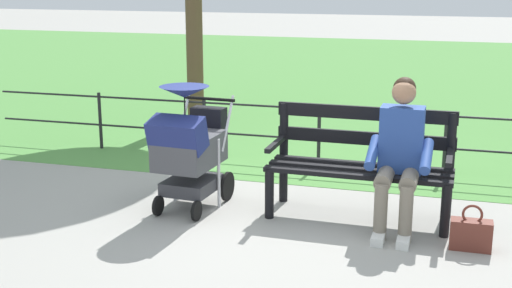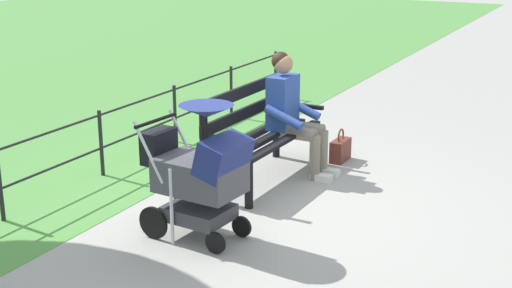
# 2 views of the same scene
# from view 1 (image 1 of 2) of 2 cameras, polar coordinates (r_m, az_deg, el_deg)

# --- Properties ---
(ground_plane) EXTENTS (60.00, 60.00, 0.00)m
(ground_plane) POSITION_cam_1_polar(r_m,az_deg,el_deg) (6.23, 2.36, -5.69)
(ground_plane) COLOR #9E9B93
(grass_lawn) EXTENTS (40.00, 16.00, 0.01)m
(grass_lawn) POSITION_cam_1_polar(r_m,az_deg,el_deg) (14.71, 10.77, 5.67)
(grass_lawn) COLOR #518E42
(grass_lawn) RESTS_ON ground
(park_bench) EXTENTS (1.61, 0.62, 0.96)m
(park_bench) POSITION_cam_1_polar(r_m,az_deg,el_deg) (6.06, 8.81, -1.19)
(park_bench) COLOR black
(park_bench) RESTS_ON ground
(person_on_bench) EXTENTS (0.54, 0.74, 1.28)m
(person_on_bench) POSITION_cam_1_polar(r_m,az_deg,el_deg) (5.77, 11.96, -0.55)
(person_on_bench) COLOR slate
(person_on_bench) RESTS_ON ground
(stroller) EXTENTS (0.56, 0.92, 1.15)m
(stroller) POSITION_cam_1_polar(r_m,az_deg,el_deg) (6.17, -5.60, -0.17)
(stroller) COLOR black
(stroller) RESTS_ON ground
(handbag) EXTENTS (0.32, 0.14, 0.37)m
(handbag) POSITION_cam_1_polar(r_m,az_deg,el_deg) (5.63, 17.56, -7.20)
(handbag) COLOR brown
(handbag) RESTS_ON ground
(park_fence) EXTENTS (8.20, 0.04, 0.70)m
(park_fence) POSITION_cam_1_polar(r_m,az_deg,el_deg) (7.56, 7.42, 1.11)
(park_fence) COLOR black
(park_fence) RESTS_ON ground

